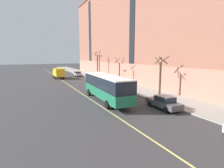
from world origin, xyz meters
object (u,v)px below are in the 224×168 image
city_bus (106,86)px  box_truck (59,73)px  street_tree_far_uptown (119,71)px  street_lamp (100,65)px  parked_car_darkgray_3 (164,102)px  street_tree_mid_block (160,75)px  street_tree_far_downtown (97,64)px  parked_car_darkgray_5 (115,86)px  parked_car_silver_1 (77,74)px  parked_car_black_2 (98,81)px

city_bus → box_truck: bearing=93.5°
street_tree_far_uptown → street_lamp: (-2.31, 5.53, 0.99)m
city_bus → street_lamp: 18.66m
parked_car_darkgray_3 → street_tree_mid_block: street_tree_mid_block is taller
street_tree_mid_block → street_lamp: (-2.32, 18.52, 0.70)m
parked_car_darkgray_3 → street_tree_far_downtown: 31.72m
street_lamp → parked_car_darkgray_5: bearing=-99.1°
city_bus → parked_car_darkgray_3: city_bus is taller
city_bus → parked_car_silver_1: city_bus is taller
city_bus → street_lamp: bearing=70.3°
parked_car_black_2 → box_truck: bearing=114.2°
parked_car_silver_1 → parked_car_darkgray_5: size_ratio=1.05×
parked_car_darkgray_3 → street_tree_mid_block: 7.18m
parked_car_black_2 → parked_car_darkgray_5: (-0.12, -8.38, -0.00)m
parked_car_darkgray_3 → street_tree_mid_block: size_ratio=0.78×
parked_car_darkgray_3 → street_tree_far_downtown: size_ratio=0.61×
parked_car_silver_1 → street_tree_far_downtown: street_tree_far_downtown is taller
parked_car_silver_1 → parked_car_black_2: (0.14, -16.99, 0.00)m
box_truck → street_tree_far_downtown: street_tree_far_downtown is taller
parked_car_darkgray_3 → box_truck: size_ratio=0.73×
parked_car_darkgray_5 → city_bus: bearing=-127.2°
parked_car_darkgray_5 → box_truck: size_ratio=0.66×
city_bus → street_tree_mid_block: size_ratio=2.01×
parked_car_darkgray_5 → street_lamp: 12.26m
street_tree_mid_block → street_tree_far_downtown: (-0.01, 25.95, 0.57)m
city_bus → box_truck: city_bus is taller
parked_car_darkgray_5 → street_lamp: street_lamp is taller
box_truck → parked_car_darkgray_3: bearing=-79.8°
parked_car_silver_1 → box_truck: (-6.09, -3.10, 0.82)m
parked_car_black_2 → street_lamp: (1.74, 3.32, 3.19)m
parked_car_black_2 → street_lamp: 4.92m
city_bus → parked_car_black_2: bearing=72.3°
parked_car_silver_1 → city_bus: bearing=-98.0°
parked_car_darkgray_5 → street_tree_mid_block: street_tree_mid_block is taller
street_tree_mid_block → street_tree_far_uptown: size_ratio=1.05×
street_tree_far_downtown → street_lamp: (-2.31, -7.43, 0.13)m
parked_car_darkgray_3 → street_lamp: size_ratio=0.76×
parked_car_darkgray_5 → parked_car_silver_1: bearing=90.0°
parked_car_silver_1 → parked_car_darkgray_5: (0.02, -25.36, -0.00)m
parked_car_silver_1 → street_tree_mid_block: street_tree_mid_block is taller
parked_car_darkgray_3 → parked_car_darkgray_5: (-0.10, 12.19, -0.00)m
parked_car_darkgray_5 → street_tree_far_downtown: (4.17, 19.12, 3.06)m
city_bus → parked_car_darkgray_3: (4.49, -6.41, -1.27)m
city_bus → street_tree_far_uptown: bearing=54.4°
street_tree_mid_block → parked_car_silver_1: bearing=97.4°
city_bus → street_tree_mid_block: street_tree_mid_block is taller
city_bus → parked_car_darkgray_5: size_ratio=2.84×
parked_car_darkgray_3 → street_tree_far_uptown: street_tree_far_uptown is taller
parked_car_darkgray_3 → street_tree_far_uptown: size_ratio=0.82×
parked_car_darkgray_3 → street_tree_far_downtown: (4.07, 31.31, 3.05)m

